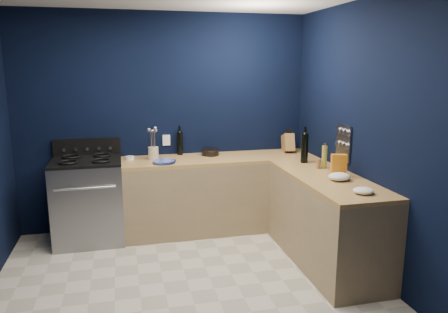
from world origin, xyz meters
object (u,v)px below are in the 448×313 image
object	(u,v)px
plate_stack	(164,162)
knife_block	(288,143)
utensil_crock	(153,153)
gas_range	(89,202)
crouton_bag	(339,165)

from	to	relation	value
plate_stack	knife_block	world-z (taller)	knife_block
plate_stack	utensil_crock	xyz separation A→B (m)	(-0.10, 0.23, 0.06)
gas_range	knife_block	world-z (taller)	knife_block
crouton_bag	utensil_crock	bearing A→B (deg)	159.66
gas_range	utensil_crock	size ratio (longest dim) A/B	6.23
utensil_crock	crouton_bag	bearing A→B (deg)	-34.87
knife_block	crouton_bag	distance (m)	1.26
gas_range	crouton_bag	xyz separation A→B (m)	(2.48, -1.13, 0.55)
gas_range	crouton_bag	distance (m)	2.78
plate_stack	utensil_crock	bearing A→B (deg)	113.17
plate_stack	crouton_bag	size ratio (longest dim) A/B	1.14
plate_stack	utensil_crock	size ratio (longest dim) A/B	1.69
plate_stack	crouton_bag	bearing A→B (deg)	-30.92
gas_range	crouton_bag	bearing A→B (deg)	-24.48
knife_block	crouton_bag	xyz separation A→B (m)	(0.03, -1.26, -0.00)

